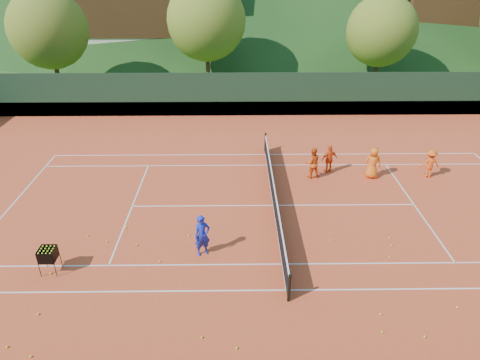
{
  "coord_description": "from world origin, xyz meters",
  "views": [
    {
      "loc": [
        -1.73,
        -16.49,
        10.23
      ],
      "look_at": [
        -1.52,
        0.0,
        1.34
      ],
      "focal_mm": 32.0,
      "sensor_mm": 36.0,
      "label": 1
    }
  ],
  "objects_px": {
    "chalet_mid": "(304,4)",
    "chalet_right": "(447,5)",
    "coach": "(202,236)",
    "student_c": "(373,163)",
    "ball_hopper": "(48,255)",
    "student_d": "(430,163)",
    "tennis_net": "(274,196)",
    "student_b": "(329,159)",
    "student_a": "(312,163)",
    "chalet_left": "(152,2)"
  },
  "relations": [
    {
      "from": "chalet_mid",
      "to": "chalet_right",
      "type": "relative_size",
      "value": 1.06
    },
    {
      "from": "ball_hopper",
      "to": "chalet_mid",
      "type": "bearing_deg",
      "value": 69.51
    },
    {
      "from": "student_d",
      "to": "ball_hopper",
      "type": "distance_m",
      "value": 17.89
    },
    {
      "from": "coach",
      "to": "student_c",
      "type": "xyz_separation_m",
      "value": [
        8.14,
        6.11,
        -0.02
      ]
    },
    {
      "from": "chalet_left",
      "to": "student_c",
      "type": "bearing_deg",
      "value": -60.98
    },
    {
      "from": "chalet_left",
      "to": "chalet_mid",
      "type": "relative_size",
      "value": 1.09
    },
    {
      "from": "student_a",
      "to": "chalet_mid",
      "type": "distance_m",
      "value": 31.77
    },
    {
      "from": "coach",
      "to": "chalet_right",
      "type": "relative_size",
      "value": 0.14
    },
    {
      "from": "tennis_net",
      "to": "chalet_right",
      "type": "height_order",
      "value": "chalet_right"
    },
    {
      "from": "student_c",
      "to": "chalet_mid",
      "type": "bearing_deg",
      "value": -77.16
    },
    {
      "from": "student_c",
      "to": "ball_hopper",
      "type": "distance_m",
      "value": 15.26
    },
    {
      "from": "student_d",
      "to": "chalet_mid",
      "type": "height_order",
      "value": "chalet_mid"
    },
    {
      "from": "tennis_net",
      "to": "chalet_mid",
      "type": "distance_m",
      "value": 34.81
    },
    {
      "from": "student_a",
      "to": "student_b",
      "type": "bearing_deg",
      "value": -158.47
    },
    {
      "from": "chalet_right",
      "to": "student_c",
      "type": "bearing_deg",
      "value": -118.48
    },
    {
      "from": "student_d",
      "to": "ball_hopper",
      "type": "bearing_deg",
      "value": 23.5
    },
    {
      "from": "tennis_net",
      "to": "student_c",
      "type": "bearing_deg",
      "value": 27.2
    },
    {
      "from": "student_b",
      "to": "chalet_right",
      "type": "xyz_separation_m",
      "value": [
        16.89,
        26.72,
        4.5
      ]
    },
    {
      "from": "chalet_right",
      "to": "tennis_net",
      "type": "bearing_deg",
      "value": -123.69
    },
    {
      "from": "coach",
      "to": "student_c",
      "type": "bearing_deg",
      "value": 12.5
    },
    {
      "from": "coach",
      "to": "tennis_net",
      "type": "height_order",
      "value": "coach"
    },
    {
      "from": "student_a",
      "to": "student_d",
      "type": "distance_m",
      "value": 5.92
    },
    {
      "from": "chalet_left",
      "to": "chalet_right",
      "type": "height_order",
      "value": "chalet_left"
    },
    {
      "from": "ball_hopper",
      "to": "student_d",
      "type": "bearing_deg",
      "value": 23.4
    },
    {
      "from": "student_a",
      "to": "student_c",
      "type": "bearing_deg",
      "value": 170.44
    },
    {
      "from": "chalet_right",
      "to": "student_a",
      "type": "bearing_deg",
      "value": -123.22
    },
    {
      "from": "ball_hopper",
      "to": "tennis_net",
      "type": "bearing_deg",
      "value": 27.84
    },
    {
      "from": "student_c",
      "to": "chalet_right",
      "type": "bearing_deg",
      "value": -104.11
    },
    {
      "from": "student_b",
      "to": "student_c",
      "type": "bearing_deg",
      "value": 146.93
    },
    {
      "from": "student_b",
      "to": "chalet_right",
      "type": "height_order",
      "value": "chalet_right"
    },
    {
      "from": "coach",
      "to": "chalet_left",
      "type": "xyz_separation_m",
      "value": [
        -7.03,
        33.45,
        4.79
      ]
    },
    {
      "from": "student_a",
      "to": "tennis_net",
      "type": "relative_size",
      "value": 0.13
    },
    {
      "from": "coach",
      "to": "student_c",
      "type": "distance_m",
      "value": 10.18
    },
    {
      "from": "coach",
      "to": "student_a",
      "type": "xyz_separation_m",
      "value": [
        5.12,
        6.19,
        -0.03
      ]
    },
    {
      "from": "student_c",
      "to": "tennis_net",
      "type": "distance_m",
      "value": 5.82
    },
    {
      "from": "student_b",
      "to": "student_c",
      "type": "height_order",
      "value": "student_c"
    },
    {
      "from": "student_c",
      "to": "ball_hopper",
      "type": "relative_size",
      "value": 1.63
    },
    {
      "from": "tennis_net",
      "to": "coach",
      "type": "bearing_deg",
      "value": -130.74
    },
    {
      "from": "student_a",
      "to": "chalet_right",
      "type": "distance_m",
      "value": 32.89
    },
    {
      "from": "ball_hopper",
      "to": "chalet_right",
      "type": "xyz_separation_m",
      "value": [
        28.35,
        34.41,
        4.49
      ]
    },
    {
      "from": "student_d",
      "to": "ball_hopper",
      "type": "xyz_separation_m",
      "value": [
        -16.42,
        -7.1,
        -0.0
      ]
    },
    {
      "from": "ball_hopper",
      "to": "chalet_left",
      "type": "bearing_deg",
      "value": 92.74
    },
    {
      "from": "student_c",
      "to": "chalet_right",
      "type": "relative_size",
      "value": 0.14
    },
    {
      "from": "student_a",
      "to": "chalet_mid",
      "type": "xyz_separation_m",
      "value": [
        3.85,
        31.26,
        4.16
      ]
    },
    {
      "from": "student_b",
      "to": "student_d",
      "type": "distance_m",
      "value": 4.99
    },
    {
      "from": "student_a",
      "to": "chalet_right",
      "type": "height_order",
      "value": "chalet_right"
    },
    {
      "from": "coach",
      "to": "student_d",
      "type": "xyz_separation_m",
      "value": [
        11.04,
        6.14,
        -0.09
      ]
    },
    {
      "from": "student_b",
      "to": "chalet_right",
      "type": "distance_m",
      "value": 31.92
    },
    {
      "from": "tennis_net",
      "to": "chalet_mid",
      "type": "xyz_separation_m",
      "value": [
        6.0,
        34.0,
        4.47
      ]
    },
    {
      "from": "student_b",
      "to": "chalet_left",
      "type": "xyz_separation_m",
      "value": [
        -13.11,
        26.72,
        4.88
      ]
    }
  ]
}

